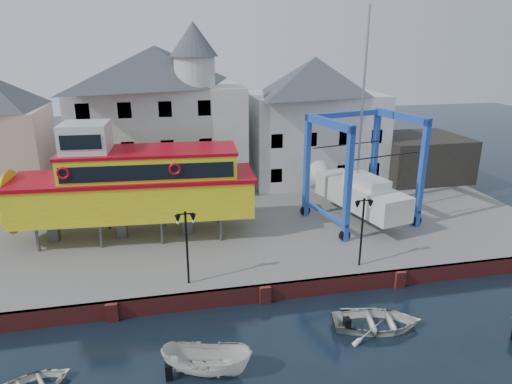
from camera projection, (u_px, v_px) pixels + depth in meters
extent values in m
plane|color=black|center=(265.00, 302.00, 24.95)|extent=(140.00, 140.00, 0.00)
cube|color=slate|center=(232.00, 220.00, 34.99)|extent=(44.00, 22.00, 1.00)
cube|color=maroon|center=(264.00, 293.00, 24.90)|extent=(44.00, 0.25, 1.00)
cube|color=maroon|center=(112.00, 312.00, 23.16)|extent=(0.60, 0.36, 1.00)
cube|color=maroon|center=(265.00, 295.00, 24.74)|extent=(0.60, 0.36, 1.00)
cube|color=maroon|center=(400.00, 279.00, 26.33)|extent=(0.60, 0.36, 1.00)
cube|color=beige|center=(160.00, 139.00, 39.36)|extent=(14.00, 8.00, 9.00)
pyramid|color=#3B3F45|center=(155.00, 66.00, 37.42)|extent=(14.00, 8.00, 3.20)
cube|color=black|center=(92.00, 189.00, 35.53)|extent=(1.00, 0.08, 1.20)
cube|color=black|center=(131.00, 186.00, 36.12)|extent=(1.00, 0.08, 1.20)
cube|color=black|center=(170.00, 184.00, 36.71)|extent=(1.00, 0.08, 1.20)
cube|color=black|center=(207.00, 182.00, 37.31)|extent=(1.00, 0.08, 1.20)
cube|color=black|center=(87.00, 151.00, 34.57)|extent=(1.00, 0.08, 1.20)
cube|color=black|center=(128.00, 149.00, 35.17)|extent=(1.00, 0.08, 1.20)
cube|color=black|center=(168.00, 147.00, 35.76)|extent=(1.00, 0.08, 1.20)
cube|color=black|center=(206.00, 146.00, 36.35)|extent=(1.00, 0.08, 1.20)
cube|color=black|center=(82.00, 112.00, 33.62)|extent=(1.00, 0.08, 1.20)
cube|color=black|center=(124.00, 110.00, 34.21)|extent=(1.00, 0.08, 1.20)
cube|color=black|center=(165.00, 109.00, 34.81)|extent=(1.00, 0.08, 1.20)
cube|color=black|center=(204.00, 108.00, 35.40)|extent=(1.00, 0.08, 1.20)
cylinder|color=beige|center=(195.00, 72.00, 35.92)|extent=(3.20, 3.20, 2.40)
cone|color=#3B3F45|center=(193.00, 39.00, 35.13)|extent=(3.80, 3.80, 2.60)
cube|color=beige|center=(313.00, 137.00, 42.76)|extent=(12.00, 8.00, 8.00)
pyramid|color=#3B3F45|center=(315.00, 75.00, 40.98)|extent=(12.00, 8.00, 3.20)
cube|color=black|center=(276.00, 176.00, 38.96)|extent=(1.00, 0.08, 1.20)
cube|color=black|center=(310.00, 174.00, 39.55)|extent=(1.00, 0.08, 1.20)
cube|color=black|center=(342.00, 172.00, 40.15)|extent=(1.00, 0.08, 1.20)
cube|color=black|center=(374.00, 170.00, 40.74)|extent=(1.00, 0.08, 1.20)
cube|color=black|center=(277.00, 141.00, 38.00)|extent=(1.00, 0.08, 1.20)
cube|color=black|center=(311.00, 140.00, 38.60)|extent=(1.00, 0.08, 1.20)
cube|color=black|center=(344.00, 138.00, 39.19)|extent=(1.00, 0.08, 1.20)
cube|color=black|center=(377.00, 137.00, 39.79)|extent=(1.00, 0.08, 1.20)
cube|color=black|center=(418.00, 157.00, 43.52)|extent=(8.00, 7.00, 4.00)
cylinder|color=black|center=(187.00, 250.00, 24.32)|extent=(0.12, 0.12, 4.00)
cube|color=black|center=(185.00, 214.00, 23.67)|extent=(0.90, 0.06, 0.06)
sphere|color=black|center=(185.00, 213.00, 23.64)|extent=(0.16, 0.16, 0.16)
cone|color=black|center=(178.00, 219.00, 23.67)|extent=(0.32, 0.32, 0.45)
sphere|color=silver|center=(178.00, 223.00, 23.73)|extent=(0.18, 0.18, 0.18)
cone|color=black|center=(193.00, 218.00, 23.83)|extent=(0.32, 0.32, 0.45)
sphere|color=silver|center=(193.00, 221.00, 23.89)|extent=(0.18, 0.18, 0.18)
cylinder|color=black|center=(362.00, 234.00, 26.30)|extent=(0.12, 0.12, 4.00)
cube|color=black|center=(364.00, 200.00, 25.64)|extent=(0.90, 0.06, 0.06)
sphere|color=black|center=(364.00, 199.00, 25.62)|extent=(0.16, 0.16, 0.16)
cone|color=black|center=(357.00, 205.00, 25.65)|extent=(0.32, 0.32, 0.45)
sphere|color=silver|center=(357.00, 208.00, 25.71)|extent=(0.18, 0.18, 0.18)
cone|color=black|center=(370.00, 204.00, 25.81)|extent=(0.32, 0.32, 0.45)
sphere|color=silver|center=(370.00, 207.00, 25.87)|extent=(0.18, 0.18, 0.18)
cylinder|color=#59595E|center=(37.00, 239.00, 28.44)|extent=(0.21, 0.21, 1.64)
cylinder|color=#59595E|center=(51.00, 221.00, 31.31)|extent=(0.21, 0.21, 1.64)
cylinder|color=#59595E|center=(101.00, 236.00, 28.96)|extent=(0.21, 0.21, 1.64)
cylinder|color=#59595E|center=(109.00, 218.00, 31.82)|extent=(0.21, 0.21, 1.64)
cylinder|color=#59595E|center=(162.00, 232.00, 29.47)|extent=(0.21, 0.21, 1.64)
cylinder|color=#59595E|center=(164.00, 215.00, 32.33)|extent=(0.21, 0.21, 1.64)
cylinder|color=#59595E|center=(221.00, 229.00, 29.98)|extent=(0.21, 0.21, 1.64)
cylinder|color=#59595E|center=(218.00, 212.00, 32.85)|extent=(0.21, 0.21, 1.64)
cube|color=#59595E|center=(53.00, 229.00, 29.95)|extent=(0.69, 0.59, 1.64)
cube|color=#59595E|center=(122.00, 225.00, 30.54)|extent=(0.69, 0.59, 1.64)
cube|color=#59595E|center=(187.00, 222.00, 31.12)|extent=(0.69, 0.59, 1.64)
cube|color=gold|center=(136.00, 196.00, 30.04)|extent=(15.51, 5.17, 2.40)
cube|color=#A90614|center=(134.00, 177.00, 29.62)|extent=(15.85, 5.37, 0.24)
cube|color=gold|center=(150.00, 165.00, 29.53)|extent=(11.13, 4.44, 1.74)
cube|color=black|center=(148.00, 172.00, 27.74)|extent=(10.45, 0.77, 0.98)
cube|color=black|center=(152.00, 157.00, 31.28)|extent=(10.45, 0.77, 0.98)
cube|color=#A90614|center=(149.00, 151.00, 29.22)|extent=(11.36, 4.57, 0.20)
cube|color=silver|center=(86.00, 139.00, 28.42)|extent=(3.02, 3.02, 1.98)
cube|color=black|center=(80.00, 142.00, 27.04)|extent=(2.38, 0.22, 0.87)
torus|color=#A90614|center=(63.00, 173.00, 26.98)|extent=(0.77, 0.20, 0.76)
torus|color=#A90614|center=(175.00, 169.00, 27.86)|extent=(0.77, 0.20, 0.76)
cube|color=blue|center=(348.00, 186.00, 28.96)|extent=(0.46, 0.46, 7.63)
cylinder|color=black|center=(345.00, 235.00, 30.05)|extent=(0.80, 0.44, 0.76)
cube|color=blue|center=(307.00, 167.00, 33.32)|extent=(0.46, 0.46, 7.63)
cylinder|color=black|center=(305.00, 211.00, 34.41)|extent=(0.80, 0.44, 0.76)
cube|color=blue|center=(422.00, 174.00, 31.42)|extent=(0.46, 0.46, 7.63)
cylinder|color=black|center=(416.00, 221.00, 32.51)|extent=(0.80, 0.44, 0.76)
cube|color=blue|center=(374.00, 158.00, 35.78)|extent=(0.46, 0.46, 7.63)
cylinder|color=black|center=(371.00, 199.00, 36.87)|extent=(0.80, 0.44, 0.76)
cube|color=blue|center=(329.00, 123.00, 29.98)|extent=(1.59, 5.40, 0.53)
cube|color=blue|center=(324.00, 213.00, 32.00)|extent=(1.47, 5.37, 0.23)
cube|color=blue|center=(401.00, 117.00, 32.44)|extent=(1.59, 5.40, 0.53)
cube|color=blue|center=(393.00, 200.00, 34.46)|extent=(1.47, 5.37, 0.23)
cube|color=blue|center=(345.00, 114.00, 33.39)|extent=(6.46, 1.83, 0.38)
cube|color=silver|center=(361.00, 195.00, 32.96)|extent=(4.27, 8.53, 1.74)
cone|color=silver|center=(324.00, 178.00, 37.13)|extent=(2.83, 2.26, 2.51)
cube|color=#59595E|center=(359.00, 211.00, 33.36)|extent=(0.69, 1.97, 0.76)
cube|color=silver|center=(367.00, 181.00, 32.11)|extent=(2.43, 3.58, 0.65)
cylinder|color=#99999E|center=(363.00, 98.00, 31.24)|extent=(0.19, 0.19, 11.99)
cube|color=black|center=(383.00, 156.00, 30.21)|extent=(5.82, 1.44, 0.05)
cube|color=black|center=(347.00, 145.00, 33.58)|extent=(5.82, 1.44, 0.05)
imported|color=silver|center=(207.00, 373.00, 19.62)|extent=(4.24, 2.71, 1.53)
imported|color=silver|center=(376.00, 327.00, 22.76)|extent=(4.98, 4.00, 0.92)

